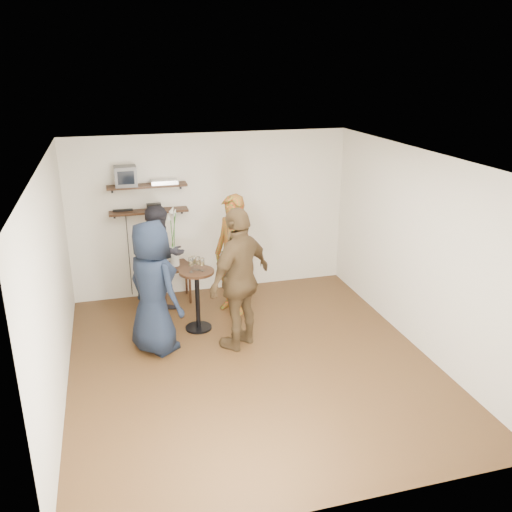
{
  "coord_description": "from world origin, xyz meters",
  "views": [
    {
      "loc": [
        -1.56,
        -5.86,
        3.62
      ],
      "look_at": [
        0.17,
        0.4,
        1.29
      ],
      "focal_mm": 38.0,
      "sensor_mm": 36.0,
      "label": 1
    }
  ],
  "objects_px": {
    "radio": "(154,207)",
    "side_table": "(175,271)",
    "person_dark": "(161,261)",
    "person_brown": "(240,279)",
    "person_plaid": "(233,255)",
    "crt_monitor": "(125,176)",
    "dvd_deck": "(164,182)",
    "drinks_table": "(197,292)",
    "person_navy": "(153,288)"
  },
  "relations": [
    {
      "from": "radio",
      "to": "side_table",
      "type": "distance_m",
      "value": 1.07
    },
    {
      "from": "person_dark",
      "to": "person_brown",
      "type": "height_order",
      "value": "person_brown"
    },
    {
      "from": "person_plaid",
      "to": "person_dark",
      "type": "height_order",
      "value": "person_plaid"
    },
    {
      "from": "crt_monitor",
      "to": "person_brown",
      "type": "bearing_deg",
      "value": -55.74
    },
    {
      "from": "dvd_deck",
      "to": "person_plaid",
      "type": "bearing_deg",
      "value": -43.35
    },
    {
      "from": "drinks_table",
      "to": "side_table",
      "type": "bearing_deg",
      "value": 98.75
    },
    {
      "from": "person_dark",
      "to": "person_brown",
      "type": "xyz_separation_m",
      "value": [
        0.89,
        -1.26,
        0.12
      ]
    },
    {
      "from": "dvd_deck",
      "to": "drinks_table",
      "type": "xyz_separation_m",
      "value": [
        0.24,
        -1.27,
        -1.32
      ]
    },
    {
      "from": "person_dark",
      "to": "person_navy",
      "type": "xyz_separation_m",
      "value": [
        -0.22,
        -1.09,
        0.05
      ]
    },
    {
      "from": "person_brown",
      "to": "crt_monitor",
      "type": "bearing_deg",
      "value": -93.39
    },
    {
      "from": "dvd_deck",
      "to": "side_table",
      "type": "relative_size",
      "value": 0.67
    },
    {
      "from": "radio",
      "to": "person_brown",
      "type": "distance_m",
      "value": 2.16
    },
    {
      "from": "drinks_table",
      "to": "person_plaid",
      "type": "xyz_separation_m",
      "value": [
        0.63,
        0.45,
        0.34
      ]
    },
    {
      "from": "drinks_table",
      "to": "person_brown",
      "type": "height_order",
      "value": "person_brown"
    },
    {
      "from": "dvd_deck",
      "to": "radio",
      "type": "distance_m",
      "value": 0.42
    },
    {
      "from": "crt_monitor",
      "to": "drinks_table",
      "type": "distance_m",
      "value": 2.09
    },
    {
      "from": "crt_monitor",
      "to": "dvd_deck",
      "type": "xyz_separation_m",
      "value": [
        0.57,
        0.0,
        -0.12
      ]
    },
    {
      "from": "person_navy",
      "to": "person_brown",
      "type": "distance_m",
      "value": 1.12
    },
    {
      "from": "side_table",
      "to": "person_brown",
      "type": "height_order",
      "value": "person_brown"
    },
    {
      "from": "dvd_deck",
      "to": "side_table",
      "type": "bearing_deg",
      "value": -66.6
    },
    {
      "from": "person_plaid",
      "to": "side_table",
      "type": "bearing_deg",
      "value": -164.66
    },
    {
      "from": "dvd_deck",
      "to": "person_dark",
      "type": "bearing_deg",
      "value": -105.38
    },
    {
      "from": "radio",
      "to": "person_plaid",
      "type": "xyz_separation_m",
      "value": [
        1.05,
        -0.83,
        -0.61
      ]
    },
    {
      "from": "person_navy",
      "to": "person_brown",
      "type": "height_order",
      "value": "person_brown"
    },
    {
      "from": "person_brown",
      "to": "drinks_table",
      "type": "bearing_deg",
      "value": -90.0
    },
    {
      "from": "person_brown",
      "to": "person_navy",
      "type": "bearing_deg",
      "value": -46.54
    },
    {
      "from": "side_table",
      "to": "person_brown",
      "type": "relative_size",
      "value": 0.31
    },
    {
      "from": "drinks_table",
      "to": "person_brown",
      "type": "relative_size",
      "value": 0.47
    },
    {
      "from": "crt_monitor",
      "to": "person_brown",
      "type": "relative_size",
      "value": 0.17
    },
    {
      "from": "crt_monitor",
      "to": "drinks_table",
      "type": "bearing_deg",
      "value": -57.47
    },
    {
      "from": "person_plaid",
      "to": "drinks_table",
      "type": "bearing_deg",
      "value": -90.0
    },
    {
      "from": "person_brown",
      "to": "side_table",
      "type": "bearing_deg",
      "value": -107.11
    },
    {
      "from": "drinks_table",
      "to": "person_plaid",
      "type": "relative_size",
      "value": 0.49
    },
    {
      "from": "person_brown",
      "to": "person_plaid",
      "type": "bearing_deg",
      "value": -136.08
    },
    {
      "from": "side_table",
      "to": "person_navy",
      "type": "relative_size",
      "value": 0.33
    },
    {
      "from": "person_plaid",
      "to": "person_navy",
      "type": "bearing_deg",
      "value": -90.46
    },
    {
      "from": "person_plaid",
      "to": "person_navy",
      "type": "height_order",
      "value": "person_plaid"
    },
    {
      "from": "person_plaid",
      "to": "person_brown",
      "type": "height_order",
      "value": "person_brown"
    },
    {
      "from": "dvd_deck",
      "to": "person_brown",
      "type": "xyz_separation_m",
      "value": [
        0.72,
        -1.89,
        -0.94
      ]
    },
    {
      "from": "side_table",
      "to": "person_brown",
      "type": "bearing_deg",
      "value": -69.46
    },
    {
      "from": "side_table",
      "to": "person_brown",
      "type": "xyz_separation_m",
      "value": [
        0.64,
        -1.71,
        0.47
      ]
    },
    {
      "from": "radio",
      "to": "side_table",
      "type": "bearing_deg",
      "value": -34.39
    },
    {
      "from": "person_dark",
      "to": "dvd_deck",
      "type": "bearing_deg",
      "value": 42.04
    },
    {
      "from": "crt_monitor",
      "to": "person_plaid",
      "type": "relative_size",
      "value": 0.18
    },
    {
      "from": "side_table",
      "to": "person_dark",
      "type": "xyz_separation_m",
      "value": [
        -0.25,
        -0.45,
        0.35
      ]
    },
    {
      "from": "drinks_table",
      "to": "person_dark",
      "type": "distance_m",
      "value": 0.82
    },
    {
      "from": "crt_monitor",
      "to": "person_navy",
      "type": "distance_m",
      "value": 2.06
    },
    {
      "from": "drinks_table",
      "to": "crt_monitor",
      "type": "bearing_deg",
      "value": 122.53
    },
    {
      "from": "dvd_deck",
      "to": "person_brown",
      "type": "height_order",
      "value": "dvd_deck"
    },
    {
      "from": "person_plaid",
      "to": "person_brown",
      "type": "relative_size",
      "value": 0.95
    }
  ]
}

